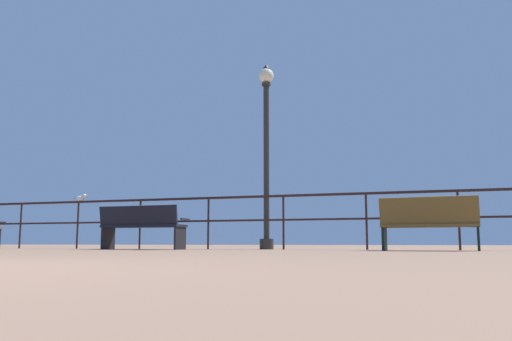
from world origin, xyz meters
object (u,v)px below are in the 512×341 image
Objects in this scene: bench_near_left at (141,224)px; bench_near_right at (429,221)px; lamppost_center at (266,143)px; seagull_on_rail at (81,198)px.

bench_near_right is at bearing -0.02° from bench_near_left.
lamppost_center is (-3.30, 1.13, 1.78)m from bench_near_right.
bench_near_right is (5.66, -0.00, -0.01)m from bench_near_left.
bench_near_right is 4.62× the size of seagull_on_rail.
seagull_on_rail reaches higher than bench_near_right.
lamppost_center is 11.33× the size of seagull_on_rail.
seagull_on_rail is (-7.85, 0.88, 0.69)m from bench_near_right.
lamppost_center is at bearing 161.10° from bench_near_right.
bench_near_left is 1.09× the size of bench_near_right.
bench_near_right is at bearing -18.90° from lamppost_center.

